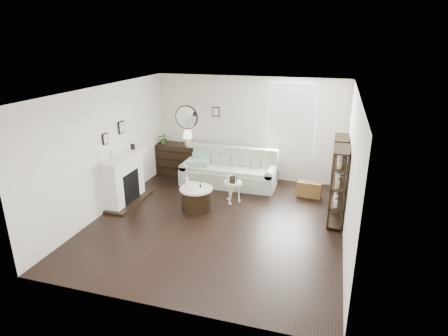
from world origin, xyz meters
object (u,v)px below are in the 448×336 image
(sofa, at_px, (229,173))
(pedestal_table, at_px, (233,183))
(drum_table, at_px, (196,198))
(dresser, at_px, (176,158))

(sofa, xyz_separation_m, pedestal_table, (0.40, -1.07, 0.15))
(drum_table, bearing_deg, sofa, 80.38)
(pedestal_table, bearing_deg, sofa, 110.35)
(sofa, relative_size, pedestal_table, 4.77)
(sofa, relative_size, drum_table, 3.35)
(sofa, distance_m, dresser, 1.70)
(dresser, relative_size, pedestal_table, 2.48)
(sofa, bearing_deg, pedestal_table, -69.65)
(sofa, xyz_separation_m, drum_table, (-0.28, -1.66, -0.06))
(drum_table, height_order, pedestal_table, pedestal_table)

